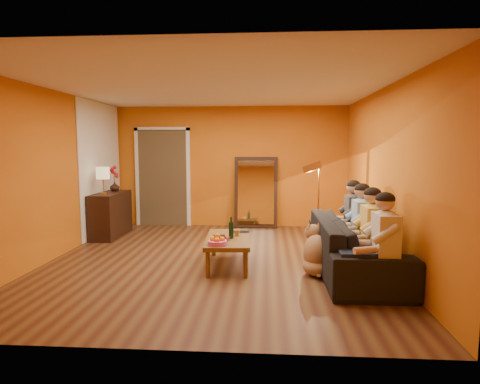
# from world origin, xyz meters

# --- Properties ---
(room_shell) EXTENTS (5.00, 5.50, 2.60)m
(room_shell) POSITION_xyz_m (0.00, 0.37, 1.30)
(room_shell) COLOR brown
(room_shell) RESTS_ON ground
(white_accent) EXTENTS (0.02, 1.90, 2.58)m
(white_accent) POSITION_xyz_m (-2.48, 1.75, 1.30)
(white_accent) COLOR white
(white_accent) RESTS_ON wall_left
(doorway_recess) EXTENTS (1.06, 0.30, 2.10)m
(doorway_recess) POSITION_xyz_m (-1.50, 2.83, 1.05)
(doorway_recess) COLOR #3F2D19
(doorway_recess) RESTS_ON floor
(door_jamb_left) EXTENTS (0.08, 0.06, 2.20)m
(door_jamb_left) POSITION_xyz_m (-2.07, 2.71, 1.05)
(door_jamb_left) COLOR white
(door_jamb_left) RESTS_ON wall_back
(door_jamb_right) EXTENTS (0.08, 0.06, 2.20)m
(door_jamb_right) POSITION_xyz_m (-0.93, 2.71, 1.05)
(door_jamb_right) COLOR white
(door_jamb_right) RESTS_ON wall_back
(door_header) EXTENTS (1.22, 0.06, 0.08)m
(door_header) POSITION_xyz_m (-1.50, 2.71, 2.12)
(door_header) COLOR white
(door_header) RESTS_ON wall_back
(mirror_frame) EXTENTS (0.92, 0.27, 1.51)m
(mirror_frame) POSITION_xyz_m (0.55, 2.63, 0.76)
(mirror_frame) COLOR black
(mirror_frame) RESTS_ON floor
(mirror_glass) EXTENTS (0.78, 0.21, 1.35)m
(mirror_glass) POSITION_xyz_m (0.55, 2.59, 0.76)
(mirror_glass) COLOR white
(mirror_glass) RESTS_ON mirror_frame
(sideboard) EXTENTS (0.44, 1.18, 0.85)m
(sideboard) POSITION_xyz_m (-2.24, 1.55, 0.42)
(sideboard) COLOR black
(sideboard) RESTS_ON floor
(table_lamp) EXTENTS (0.24, 0.24, 0.51)m
(table_lamp) POSITION_xyz_m (-2.24, 1.25, 1.10)
(table_lamp) COLOR beige
(table_lamp) RESTS_ON sideboard
(sofa) EXTENTS (2.52, 0.98, 0.73)m
(sofa) POSITION_xyz_m (2.00, -0.40, 0.37)
(sofa) COLOR black
(sofa) RESTS_ON floor
(coffee_table) EXTENTS (0.69, 1.26, 0.42)m
(coffee_table) POSITION_xyz_m (0.23, -0.27, 0.21)
(coffee_table) COLOR brown
(coffee_table) RESTS_ON floor
(floor_lamp) EXTENTS (0.37, 0.33, 1.44)m
(floor_lamp) POSITION_xyz_m (1.68, 1.01, 0.72)
(floor_lamp) COLOR #CB8A3B
(floor_lamp) RESTS_ON floor
(dog) EXTENTS (0.39, 0.60, 0.69)m
(dog) POSITION_xyz_m (1.46, -0.57, 0.35)
(dog) COLOR #A9754C
(dog) RESTS_ON floor
(person_far_left) EXTENTS (0.70, 0.44, 1.22)m
(person_far_left) POSITION_xyz_m (2.13, -1.40, 0.61)
(person_far_left) COLOR beige
(person_far_left) RESTS_ON sofa
(person_mid_left) EXTENTS (0.70, 0.44, 1.22)m
(person_mid_left) POSITION_xyz_m (2.13, -0.85, 0.61)
(person_mid_left) COLOR #E3B64B
(person_mid_left) RESTS_ON sofa
(person_mid_right) EXTENTS (0.70, 0.44, 1.22)m
(person_mid_right) POSITION_xyz_m (2.13, -0.30, 0.61)
(person_mid_right) COLOR #8BB1D8
(person_mid_right) RESTS_ON sofa
(person_far_right) EXTENTS (0.70, 0.44, 1.22)m
(person_far_right) POSITION_xyz_m (2.13, 0.25, 0.61)
(person_far_right) COLOR #313236
(person_far_right) RESTS_ON sofa
(fruit_bowl) EXTENTS (0.26, 0.26, 0.16)m
(fruit_bowl) POSITION_xyz_m (0.13, -0.72, 0.50)
(fruit_bowl) COLOR #F054B2
(fruit_bowl) RESTS_ON coffee_table
(wine_bottle) EXTENTS (0.07, 0.07, 0.31)m
(wine_bottle) POSITION_xyz_m (0.28, -0.32, 0.58)
(wine_bottle) COLOR black
(wine_bottle) RESTS_ON coffee_table
(tumbler) EXTENTS (0.12, 0.12, 0.09)m
(tumbler) POSITION_xyz_m (0.35, -0.15, 0.46)
(tumbler) COLOR #B27F3F
(tumbler) RESTS_ON coffee_table
(laptop) EXTENTS (0.36, 0.26, 0.03)m
(laptop) POSITION_xyz_m (0.41, 0.08, 0.43)
(laptop) COLOR black
(laptop) RESTS_ON coffee_table
(book_lower) EXTENTS (0.20, 0.25, 0.02)m
(book_lower) POSITION_xyz_m (0.05, -0.47, 0.43)
(book_lower) COLOR black
(book_lower) RESTS_ON coffee_table
(book_mid) EXTENTS (0.25, 0.30, 0.02)m
(book_mid) POSITION_xyz_m (0.06, -0.46, 0.45)
(book_mid) COLOR #B3141A
(book_mid) RESTS_ON book_lower
(book_upper) EXTENTS (0.20, 0.24, 0.02)m
(book_upper) POSITION_xyz_m (0.05, -0.48, 0.47)
(book_upper) COLOR black
(book_upper) RESTS_ON book_mid
(vase) EXTENTS (0.18, 0.18, 0.19)m
(vase) POSITION_xyz_m (-2.24, 1.80, 0.95)
(vase) COLOR black
(vase) RESTS_ON sideboard
(flowers) EXTENTS (0.17, 0.17, 0.51)m
(flowers) POSITION_xyz_m (-2.24, 1.80, 1.23)
(flowers) COLOR #B3141A
(flowers) RESTS_ON vase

